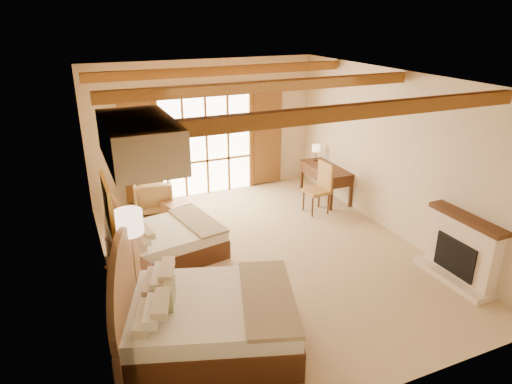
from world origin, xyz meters
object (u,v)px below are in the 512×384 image
bed_near (199,318)px  armchair (153,195)px  nightstand (132,286)px  bed_far (159,240)px  desk (325,181)px

bed_near → armchair: bed_near is taller
nightstand → bed_far: bearing=40.3°
nightstand → armchair: size_ratio=0.79×
bed_near → bed_far: size_ratio=1.33×
nightstand → desk: (4.95, 2.53, 0.09)m
bed_near → armchair: size_ratio=3.31×
bed_near → nightstand: size_ratio=4.16×
nightstand → desk: desk is taller
armchair → bed_near: bearing=93.7°
bed_far → desk: (4.26, 1.29, 0.05)m
bed_far → armchair: bearing=70.9°
bed_near → bed_far: bearing=107.8°
armchair → bed_far: bearing=89.5°
bed_near → armchair: bearing=104.1°
bed_far → nightstand: size_ratio=3.14×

